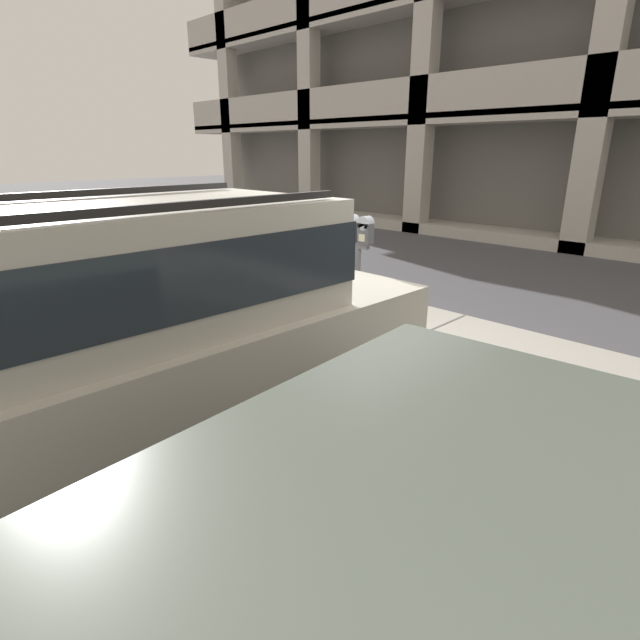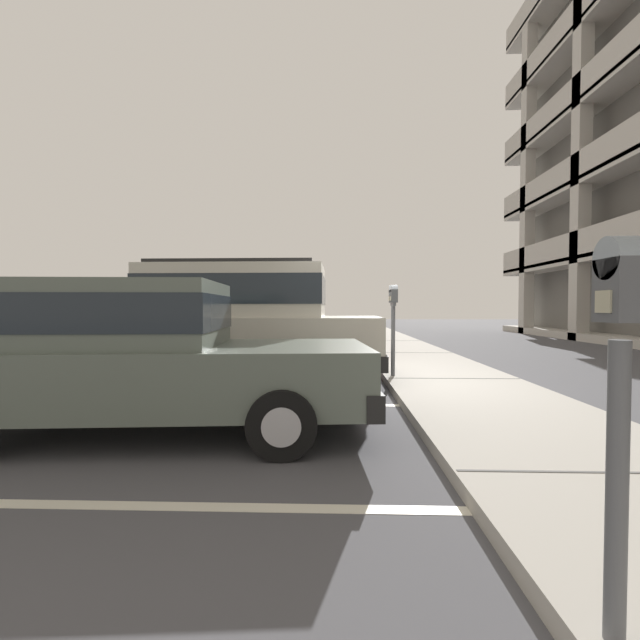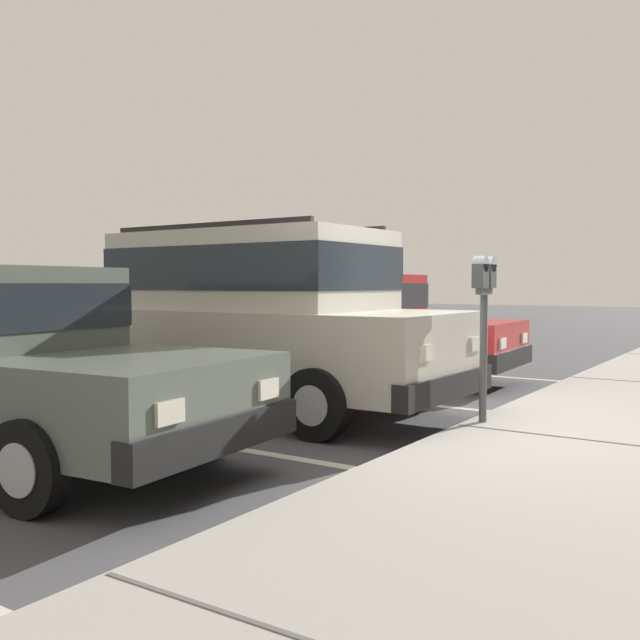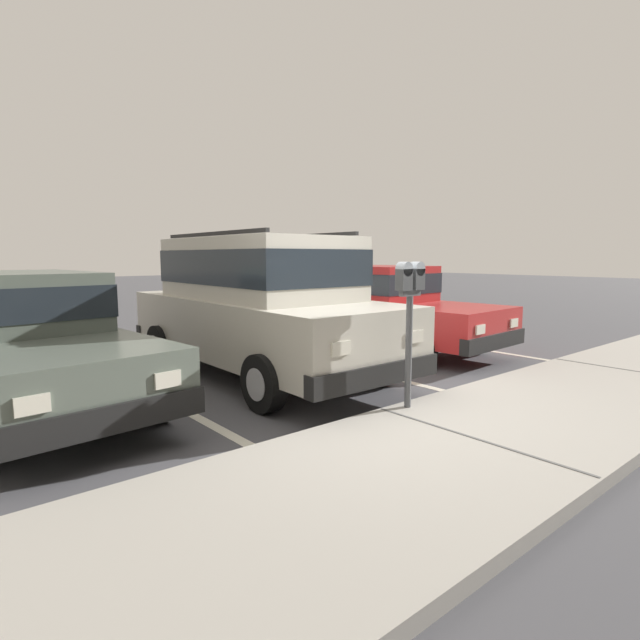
{
  "view_description": "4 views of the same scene",
  "coord_description": "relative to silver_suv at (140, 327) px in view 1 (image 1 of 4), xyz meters",
  "views": [
    {
      "loc": [
        3.28,
        -3.77,
        2.32
      ],
      "look_at": [
        -0.04,
        -0.47,
        0.73
      ],
      "focal_mm": 28.0,
      "sensor_mm": 36.0,
      "label": 1
    },
    {
      "loc": [
        7.05,
        -0.65,
        1.28
      ],
      "look_at": [
        -0.39,
        -0.9,
        1.07
      ],
      "focal_mm": 24.0,
      "sensor_mm": 36.0,
      "label": 2
    },
    {
      "loc": [
        6.07,
        2.72,
        1.41
      ],
      "look_at": [
        0.16,
        -1.19,
        1.05
      ],
      "focal_mm": 40.0,
      "sensor_mm": 36.0,
      "label": 3
    },
    {
      "loc": [
        3.77,
        3.7,
        1.72
      ],
      "look_at": [
        0.04,
        -0.74,
        0.97
      ],
      "focal_mm": 28.0,
      "sensor_mm": 36.0,
      "label": 4
    }
  ],
  "objects": [
    {
      "name": "silver_suv",
      "position": [
        0.0,
        0.0,
        0.0
      ],
      "size": [
        2.06,
        4.8,
        2.03
      ],
      "rotation": [
        0.0,
        0.0,
        -0.01
      ],
      "color": "beige",
      "rests_on": "ground_plane"
    },
    {
      "name": "parking_stall_lines",
      "position": [
        1.57,
        0.87,
        -1.08
      ],
      "size": [
        11.75,
        4.8,
        0.01
      ],
      "color": "silver",
      "rests_on": "ground_plane"
    },
    {
      "name": "ground_plane",
      "position": [
        0.11,
        2.27,
        -1.14
      ],
      "size": [
        80.0,
        80.0,
        0.1
      ],
      "color": "#4C4C51"
    },
    {
      "name": "parking_meter_near",
      "position": [
        -0.15,
        2.62,
        0.18
      ],
      "size": [
        0.35,
        0.12,
        1.54
      ],
      "color": "#595B60",
      "rests_on": "sidewalk"
    },
    {
      "name": "sidewalk",
      "position": [
        0.11,
        3.57,
        -1.03
      ],
      "size": [
        40.0,
        2.2,
        0.12
      ],
      "color": "#ADA89E",
      "rests_on": "ground_plane"
    }
  ]
}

